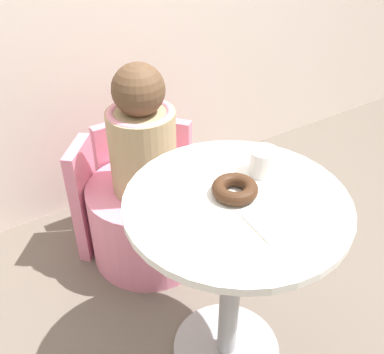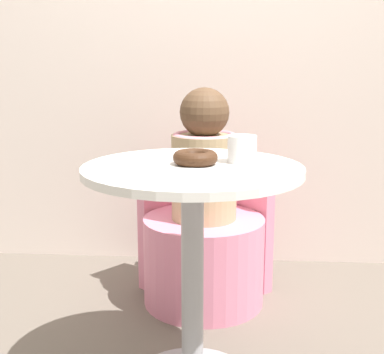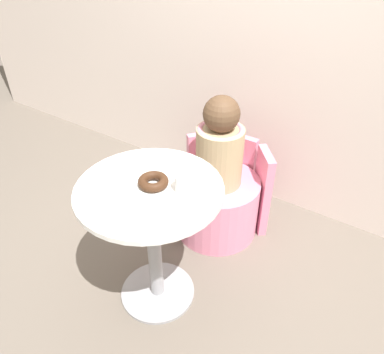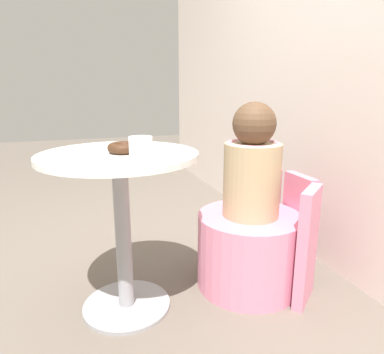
% 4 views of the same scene
% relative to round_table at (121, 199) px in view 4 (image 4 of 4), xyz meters
% --- Properties ---
extents(ground_plane, '(12.00, 12.00, 0.00)m').
position_rel_round_table_xyz_m(ground_plane, '(0.10, 0.04, -0.53)').
color(ground_plane, '#665B51').
extents(back_wall, '(6.00, 0.06, 2.40)m').
position_rel_round_table_xyz_m(back_wall, '(0.10, 1.17, 0.67)').
color(back_wall, silver).
rests_on(back_wall, ground_plane).
extents(round_table, '(0.67, 0.67, 0.73)m').
position_rel_round_table_xyz_m(round_table, '(0.00, 0.00, 0.00)').
color(round_table, '#99999E').
rests_on(round_table, ground_plane).
extents(tub_chair, '(0.52, 0.52, 0.38)m').
position_rel_round_table_xyz_m(tub_chair, '(0.00, 0.63, -0.34)').
color(tub_chair, pink).
rests_on(tub_chair, ground_plane).
extents(booth_backrest, '(0.62, 0.23, 0.56)m').
position_rel_round_table_xyz_m(booth_backrest, '(0.00, 0.85, -0.25)').
color(booth_backrest, pink).
rests_on(booth_backrest, ground_plane).
extents(child_figure, '(0.28, 0.28, 0.55)m').
position_rel_round_table_xyz_m(child_figure, '(0.00, 0.63, 0.10)').
color(child_figure, tan).
rests_on(child_figure, tub_chair).
extents(donut, '(0.14, 0.14, 0.04)m').
position_rel_round_table_xyz_m(donut, '(0.01, 0.02, 0.22)').
color(donut, '#3D2314').
rests_on(donut, round_table).
extents(cup, '(0.09, 0.09, 0.08)m').
position_rel_round_table_xyz_m(cup, '(0.15, 0.07, 0.24)').
color(cup, white).
rests_on(cup, round_table).
extents(paper_napkin, '(0.14, 0.14, 0.01)m').
position_rel_round_table_xyz_m(paper_napkin, '(0.03, -0.13, 0.20)').
color(paper_napkin, silver).
rests_on(paper_napkin, round_table).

